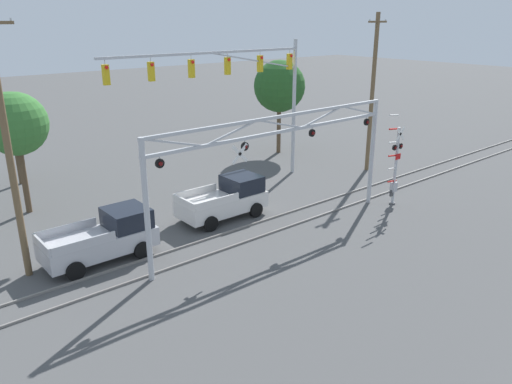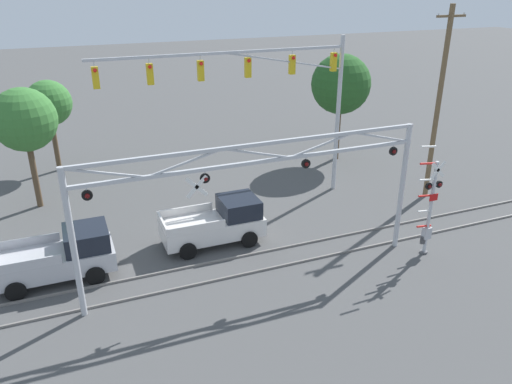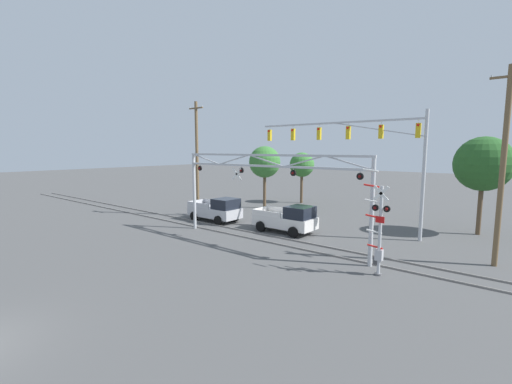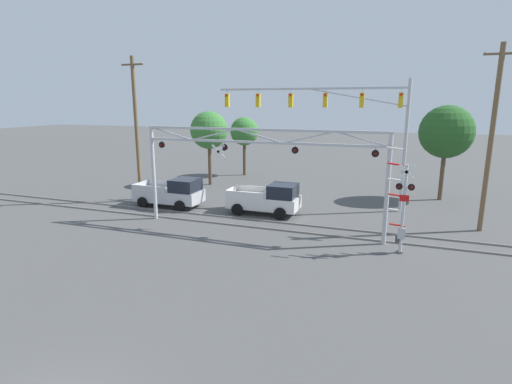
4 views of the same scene
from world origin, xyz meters
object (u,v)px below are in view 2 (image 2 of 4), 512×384
(traffic_signal_span, at_px, (274,86))
(pickup_truck_following, at_px, (61,256))
(crossing_gantry, at_px, (257,183))
(background_tree_far_right_verge, at_px, (49,104))
(crossing_signal_mast, at_px, (429,211))
(pickup_truck_lead, at_px, (218,222))
(utility_pole_right, at_px, (438,104))
(background_tree_far_left_verge, at_px, (341,84))
(background_tree_beyond_span, at_px, (24,120))

(traffic_signal_span, height_order, pickup_truck_following, traffic_signal_span)
(crossing_gantry, xyz_separation_m, background_tree_far_right_verge, (-7.39, 16.73, 0.15))
(crossing_gantry, height_order, crossing_signal_mast, crossing_gantry)
(pickup_truck_lead, bearing_deg, background_tree_far_right_verge, 117.35)
(crossing_signal_mast, relative_size, utility_pole_right, 0.51)
(background_tree_far_left_verge, bearing_deg, utility_pole_right, -78.34)
(traffic_signal_span, distance_m, pickup_truck_lead, 8.01)
(crossing_signal_mast, xyz_separation_m, pickup_truck_following, (-15.55, 4.11, -1.17))
(utility_pole_right, height_order, background_tree_beyond_span, utility_pole_right)
(pickup_truck_lead, xyz_separation_m, pickup_truck_following, (-7.09, -0.52, 0.00))
(pickup_truck_lead, distance_m, pickup_truck_following, 7.11)
(utility_pole_right, relative_size, background_tree_far_left_verge, 1.46)
(utility_pole_right, height_order, background_tree_far_right_verge, utility_pole_right)
(pickup_truck_lead, relative_size, utility_pole_right, 0.45)
(crossing_gantry, distance_m, background_tree_beyond_span, 14.09)
(traffic_signal_span, relative_size, pickup_truck_following, 2.78)
(crossing_gantry, bearing_deg, utility_pole_right, 19.07)
(background_tree_far_right_verge, bearing_deg, background_tree_beyond_span, -102.21)
(pickup_truck_following, bearing_deg, background_tree_far_right_verge, 88.86)
(crossing_gantry, height_order, background_tree_far_left_verge, background_tree_far_left_verge)
(background_tree_far_right_verge, bearing_deg, crossing_gantry, -66.17)
(utility_pole_right, xyz_separation_m, background_tree_far_right_verge, (-19.77, 12.45, -0.97))
(background_tree_far_left_verge, relative_size, background_tree_far_right_verge, 1.22)
(pickup_truck_following, bearing_deg, utility_pole_right, 3.56)
(pickup_truck_lead, bearing_deg, crossing_gantry, -80.81)
(crossing_gantry, height_order, traffic_signal_span, traffic_signal_span)
(pickup_truck_following, xyz_separation_m, background_tree_beyond_span, (-0.94, 8.11, 3.91))
(crossing_gantry, relative_size, traffic_signal_span, 1.06)
(utility_pole_right, xyz_separation_m, background_tree_beyond_span, (-20.98, 6.86, -0.51))
(pickup_truck_lead, height_order, background_tree_far_right_verge, background_tree_far_right_verge)
(crossing_signal_mast, distance_m, pickup_truck_lead, 9.72)
(crossing_signal_mast, distance_m, background_tree_far_right_verge, 23.58)
(traffic_signal_span, bearing_deg, background_tree_far_left_verge, 33.83)
(pickup_truck_following, bearing_deg, crossing_gantry, -21.60)
(crossing_gantry, xyz_separation_m, utility_pole_right, (12.38, 4.28, 1.12))
(crossing_signal_mast, height_order, utility_pole_right, utility_pole_right)
(crossing_gantry, bearing_deg, traffic_signal_span, 61.65)
(background_tree_far_left_verge, distance_m, background_tree_far_right_verge, 18.86)
(pickup_truck_following, bearing_deg, pickup_truck_lead, 4.18)
(pickup_truck_following, relative_size, utility_pole_right, 0.46)
(traffic_signal_span, xyz_separation_m, pickup_truck_following, (-11.57, -4.21, -5.51))
(utility_pole_right, bearing_deg, background_tree_far_right_verge, 147.80)
(traffic_signal_span, height_order, pickup_truck_lead, traffic_signal_span)
(crossing_signal_mast, bearing_deg, utility_pole_right, 50.00)
(crossing_signal_mast, relative_size, background_tree_beyond_span, 0.80)
(background_tree_beyond_span, xyz_separation_m, background_tree_far_right_verge, (1.21, 5.59, -0.46))
(pickup_truck_lead, height_order, background_tree_beyond_span, background_tree_beyond_span)
(crossing_gantry, distance_m, crossing_signal_mast, 8.24)
(traffic_signal_span, height_order, background_tree_far_left_verge, traffic_signal_span)
(crossing_signal_mast, bearing_deg, pickup_truck_lead, 151.35)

